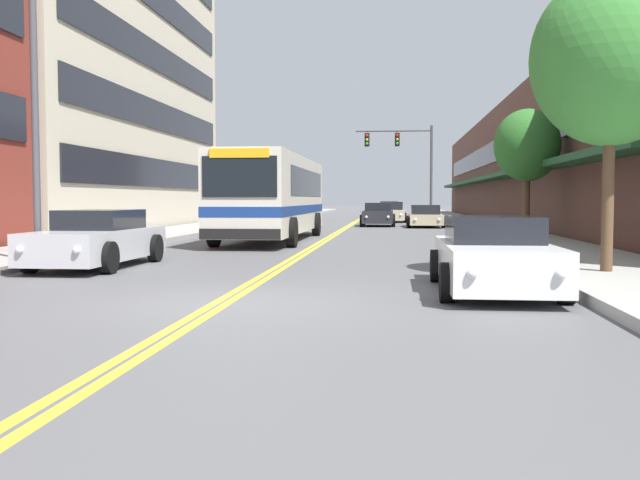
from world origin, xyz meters
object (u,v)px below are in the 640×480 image
traffic_signal_mast (406,154)px  street_tree_right_mid (527,146)px  car_dark_grey_parked_left_near (272,216)px  car_silver_parked_left_mid (98,240)px  car_charcoal_moving_third (378,215)px  car_white_parked_right_foreground (493,256)px  street_tree_right_near (611,59)px  street_lamp_left_near (45,66)px  city_bus (274,194)px  car_beige_parked_right_mid (425,217)px  car_champagne_moving_second (392,213)px  car_red_moving_lead (389,209)px

traffic_signal_mast → street_tree_right_mid: 22.48m
car_dark_grey_parked_left_near → car_silver_parked_left_mid: bearing=-89.8°
car_charcoal_moving_third → traffic_signal_mast: bearing=78.1°
car_white_parked_right_foreground → street_tree_right_near: (2.45, 1.96, 3.69)m
car_silver_parked_left_mid → street_lamp_left_near: street_lamp_left_near is taller
city_bus → car_silver_parked_left_mid: (-2.26, -11.29, -1.16)m
car_white_parked_right_foreground → traffic_signal_mast: 37.86m
car_dark_grey_parked_left_near → car_charcoal_moving_third: (6.07, 1.45, 0.04)m
city_bus → car_beige_parked_right_mid: (6.40, 13.35, -1.21)m
street_lamp_left_near → street_tree_right_near: 11.84m
car_beige_parked_right_mid → traffic_signal_mast: (-0.96, 9.45, 4.14)m
car_silver_parked_left_mid → car_champagne_moving_second: bearing=78.5°
car_beige_parked_right_mid → car_charcoal_moving_third: bearing=155.0°
street_lamp_left_near → street_tree_right_near: (11.81, -0.75, -0.21)m
car_dark_grey_parked_left_near → street_lamp_left_near: (-0.68, -25.27, 3.90)m
car_beige_parked_right_mid → street_lamp_left_near: bearing=-110.3°
street_tree_right_mid → car_red_moving_lead: bearing=97.9°
car_red_moving_lead → street_tree_right_near: (4.56, -53.22, 3.66)m
city_bus → car_beige_parked_right_mid: bearing=64.4°
car_charcoal_moving_third → car_beige_parked_right_mid: bearing=-25.0°
car_white_parked_right_foreground → city_bus: bearing=113.1°
car_charcoal_moving_third → car_red_moving_lead: bearing=88.9°
street_lamp_left_near → car_charcoal_moving_third: bearing=75.8°
street_tree_right_mid → traffic_signal_mast: bearing=100.9°
traffic_signal_mast → car_silver_parked_left_mid: bearing=-102.7°
traffic_signal_mast → street_lamp_left_near: size_ratio=0.88×
car_silver_parked_left_mid → car_champagne_moving_second: size_ratio=1.07×
car_red_moving_lead → street_tree_right_near: bearing=-85.1°
city_bus → car_champagne_moving_second: size_ratio=2.67×
street_lamp_left_near → car_red_moving_lead: bearing=82.1°
car_beige_parked_right_mid → car_champagne_moving_second: size_ratio=1.01×
car_dark_grey_parked_left_near → street_tree_right_near: street_tree_right_near is taller
car_white_parked_right_foreground → street_tree_right_near: street_tree_right_near is taller
car_silver_parked_left_mid → street_tree_right_mid: street_tree_right_mid is taller
street_tree_right_near → traffic_signal_mast: bearing=95.3°
car_silver_parked_left_mid → street_tree_right_mid: bearing=45.2°
car_dark_grey_parked_left_near → car_champagne_moving_second: (6.84, 8.70, 0.04)m
car_champagne_moving_second → street_lamp_left_near: street_lamp_left_near is taller
car_silver_parked_left_mid → car_beige_parked_right_mid: (8.66, 24.63, -0.06)m
car_dark_grey_parked_left_near → car_charcoal_moving_third: size_ratio=1.16×
city_bus → car_charcoal_moving_third: size_ratio=2.89×
car_silver_parked_left_mid → street_tree_right_near: (11.03, -1.59, 3.66)m
city_bus → car_dark_grey_parked_left_near: 13.41m
car_white_parked_right_foreground → car_champagne_moving_second: size_ratio=1.01×
street_tree_right_near → street_tree_right_mid: bearing=86.2°
car_beige_parked_right_mid → car_charcoal_moving_third: (-2.69, 1.25, 0.07)m
car_silver_parked_left_mid → car_red_moving_lead: size_ratio=1.04×
car_silver_parked_left_mid → car_dark_grey_parked_left_near: bearing=90.2°
city_bus → car_red_moving_lead: 40.58m
traffic_signal_mast → car_dark_grey_parked_left_near: bearing=-129.0°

